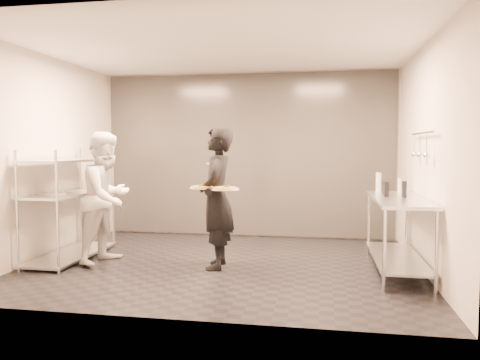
% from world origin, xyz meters
% --- Properties ---
extents(room_shell, '(5.00, 4.00, 2.80)m').
position_xyz_m(room_shell, '(0.00, 1.18, 1.40)').
color(room_shell, black).
rests_on(room_shell, ground).
extents(pass_rack, '(0.60, 1.60, 1.50)m').
position_xyz_m(pass_rack, '(-2.15, -0.00, 0.77)').
color(pass_rack, silver).
rests_on(pass_rack, ground).
extents(prep_counter, '(0.60, 1.80, 0.92)m').
position_xyz_m(prep_counter, '(2.18, 0.00, 0.63)').
color(prep_counter, silver).
rests_on(prep_counter, ground).
extents(utensil_rail, '(0.07, 1.20, 0.31)m').
position_xyz_m(utensil_rail, '(2.43, -0.00, 1.55)').
color(utensil_rail, silver).
rests_on(utensil_rail, room_shell).
extents(waiter, '(0.50, 0.70, 1.79)m').
position_xyz_m(waiter, '(-0.04, -0.18, 0.89)').
color(waiter, black).
rests_on(waiter, ground).
extents(chef, '(0.83, 0.97, 1.73)m').
position_xyz_m(chef, '(-1.55, -0.12, 0.87)').
color(chef, silver).
rests_on(chef, ground).
extents(pizza_plate_near, '(0.30, 0.30, 0.05)m').
position_xyz_m(pizza_plate_near, '(-0.18, -0.36, 1.04)').
color(pizza_plate_near, silver).
rests_on(pizza_plate_near, waiter).
extents(pizza_plate_far, '(0.34, 0.34, 0.05)m').
position_xyz_m(pizza_plate_far, '(0.12, -0.42, 1.04)').
color(pizza_plate_far, silver).
rests_on(pizza_plate_far, waiter).
extents(salad_plate, '(0.27, 0.27, 0.07)m').
position_xyz_m(salad_plate, '(-0.11, 0.13, 1.34)').
color(salad_plate, silver).
rests_on(salad_plate, waiter).
extents(pos_monitor, '(0.06, 0.26, 0.18)m').
position_xyz_m(pos_monitor, '(2.06, 0.21, 1.01)').
color(pos_monitor, black).
rests_on(pos_monitor, prep_counter).
extents(bottle_green, '(0.07, 0.07, 0.26)m').
position_xyz_m(bottle_green, '(2.04, 0.80, 1.05)').
color(bottle_green, '#97A599').
rests_on(bottle_green, prep_counter).
extents(bottle_clear, '(0.06, 0.06, 0.18)m').
position_xyz_m(bottle_clear, '(2.32, 0.80, 1.01)').
color(bottle_clear, '#97A599').
rests_on(bottle_clear, prep_counter).
extents(bottle_dark, '(0.06, 0.06, 0.20)m').
position_xyz_m(bottle_dark, '(2.25, 0.03, 1.02)').
color(bottle_dark, black).
rests_on(bottle_dark, prep_counter).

